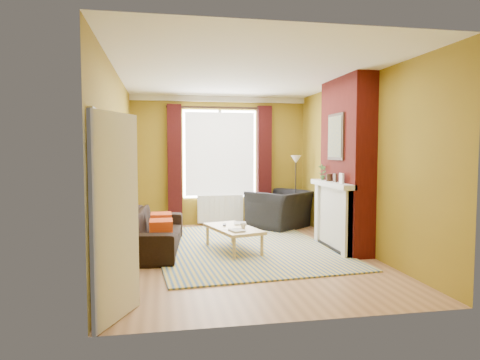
# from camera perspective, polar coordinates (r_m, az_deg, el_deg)

# --- Properties ---
(ground) EXTENTS (5.50, 5.50, 0.00)m
(ground) POSITION_cam_1_polar(r_m,az_deg,el_deg) (6.87, 0.38, -9.75)
(ground) COLOR #906441
(ground) RESTS_ON ground
(room_walls) EXTENTS (3.82, 5.54, 2.83)m
(room_walls) POSITION_cam_1_polar(r_m,az_deg,el_deg) (7.09, 5.04, 1.98)
(room_walls) COLOR olive
(room_walls) RESTS_ON ground
(striped_rug) EXTENTS (3.17, 4.17, 0.02)m
(striped_rug) POSITION_cam_1_polar(r_m,az_deg,el_deg) (7.34, 0.19, -8.78)
(striped_rug) COLOR #33578E
(striped_rug) RESTS_ON ground
(sofa) EXTENTS (1.09, 2.32, 0.66)m
(sofa) POSITION_cam_1_polar(r_m,az_deg,el_deg) (7.16, -11.66, -6.59)
(sofa) COLOR black
(sofa) RESTS_ON ground
(armchair) EXTENTS (1.60, 1.58, 0.78)m
(armchair) POSITION_cam_1_polar(r_m,az_deg,el_deg) (9.05, 5.43, -3.92)
(armchair) COLOR black
(armchair) RESTS_ON ground
(coffee_table) EXTENTS (0.89, 1.29, 0.39)m
(coffee_table) POSITION_cam_1_polar(r_m,az_deg,el_deg) (6.94, -0.90, -6.65)
(coffee_table) COLOR tan
(coffee_table) RESTS_ON ground
(wicker_stool) EXTENTS (0.38, 0.38, 0.40)m
(wicker_stool) POSITION_cam_1_polar(r_m,az_deg,el_deg) (8.89, 3.10, -5.29)
(wicker_stool) COLOR #9B7443
(wicker_stool) RESTS_ON ground
(floor_lamp) EXTENTS (0.25, 0.25, 1.52)m
(floor_lamp) POSITION_cam_1_polar(r_m,az_deg,el_deg) (9.14, 7.46, 1.26)
(floor_lamp) COLOR black
(floor_lamp) RESTS_ON ground
(book_a) EXTENTS (0.26, 0.31, 0.02)m
(book_a) POSITION_cam_1_polar(r_m,az_deg,el_deg) (6.56, -1.18, -6.80)
(book_a) COLOR #999999
(book_a) RESTS_ON coffee_table
(book_b) EXTENTS (0.23, 0.29, 0.02)m
(book_b) POSITION_cam_1_polar(r_m,az_deg,el_deg) (7.23, -0.77, -5.81)
(book_b) COLOR #999999
(book_b) RESTS_ON coffee_table
(mug) EXTENTS (0.13, 0.13, 0.09)m
(mug) POSITION_cam_1_polar(r_m,az_deg,el_deg) (6.83, 0.43, -6.11)
(mug) COLOR #999999
(mug) RESTS_ON coffee_table
(tv_remote) EXTENTS (0.08, 0.17, 0.02)m
(tv_remote) POSITION_cam_1_polar(r_m,az_deg,el_deg) (7.10, -2.09, -5.98)
(tv_remote) COLOR #252527
(tv_remote) RESTS_ON coffee_table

